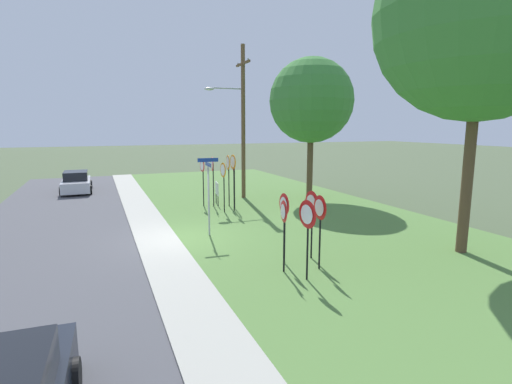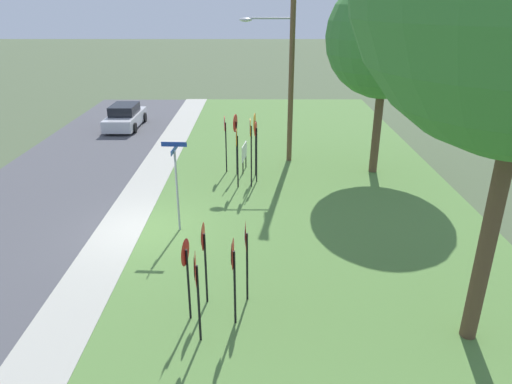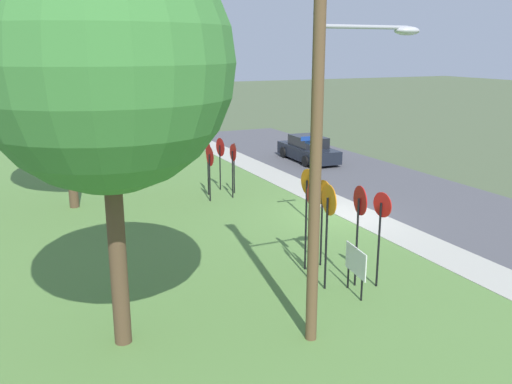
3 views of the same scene
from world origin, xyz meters
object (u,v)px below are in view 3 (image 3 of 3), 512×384
object	(u,v)px
yield_sign_near_left	(233,158)
yield_sign_far_left	(221,151)
utility_pole	(324,113)
yield_sign_far_right	(235,156)
oak_tree_left	(105,63)
parked_sedan_distant	(308,150)
stop_sign_far_left	(381,220)
notice_board	(356,263)
stop_sign_center_tall	(308,197)
street_name_post	(310,171)
yield_sign_near_right	(210,161)
stop_sign_far_right	(310,212)
stop_sign_near_right	(323,204)
yield_sign_center	(209,156)
stop_sign_near_left	(328,213)
stop_sign_far_center	(359,213)

from	to	relation	value
yield_sign_near_left	yield_sign_far_left	size ratio (longest dim) A/B	0.98
yield_sign_far_left	utility_pole	size ratio (longest dim) A/B	0.26
yield_sign_far_right	yield_sign_near_left	bearing A→B (deg)	161.34
oak_tree_left	parked_sedan_distant	bearing A→B (deg)	-40.97
stop_sign_far_left	notice_board	size ratio (longest dim) A/B	2.04
stop_sign_center_tall	parked_sedan_distant	world-z (taller)	stop_sign_center_tall
yield_sign_far_left	street_name_post	distance (m)	5.67
yield_sign_near_left	yield_sign_near_right	bearing A→B (deg)	95.71
utility_pole	oak_tree_left	xyz separation A→B (m)	(1.54, 3.86, 0.95)
stop_sign_far_left	stop_sign_far_right	distance (m)	1.84
stop_sign_far_right	utility_pole	xyz separation A→B (m)	(-2.85, 1.43, 2.97)
stop_sign_near_right	yield_sign_center	distance (m)	8.74
parked_sedan_distant	stop_sign_near_right	bearing A→B (deg)	153.85
yield_sign_far_left	yield_sign_center	bearing A→B (deg)	121.78
stop_sign_near_left	stop_sign_center_tall	size ratio (longest dim) A/B	0.96
street_name_post	notice_board	world-z (taller)	street_name_post
stop_sign_near_left	yield_sign_near_right	bearing A→B (deg)	4.34
notice_board	stop_sign_far_center	bearing A→B (deg)	-29.71
stop_sign_far_center	yield_sign_far_right	size ratio (longest dim) A/B	1.24
street_name_post	utility_pole	xyz separation A→B (m)	(-7.30, 4.02, 3.01)
stop_sign_far_center	utility_pole	size ratio (longest dim) A/B	0.30
stop_sign_near_left	stop_sign_near_right	xyz separation A→B (m)	(1.42, -0.73, -0.21)
oak_tree_left	parked_sedan_distant	size ratio (longest dim) A/B	1.82
stop_sign_near_left	stop_sign_far_left	xyz separation A→B (m)	(-0.44, -1.31, -0.22)
stop_sign_far_center	yield_sign_near_right	bearing A→B (deg)	13.98
utility_pole	notice_board	bearing A→B (deg)	-53.42
oak_tree_left	stop_sign_near_right	bearing A→B (deg)	-72.36
utility_pole	notice_board	size ratio (longest dim) A/B	7.18
stop_sign_far_right	yield_sign_center	distance (m)	9.37
yield_sign_far_right	oak_tree_left	size ratio (longest dim) A/B	0.26
stop_sign_far_left	notice_board	xyz separation A→B (m)	(-0.16, 0.83, -0.99)
stop_sign_far_right	yield_sign_center	world-z (taller)	stop_sign_far_right
stop_sign_far_right	yield_sign_center	bearing A→B (deg)	5.62
stop_sign_center_tall	stop_sign_far_left	bearing A→B (deg)	-149.08
stop_sign_far_left	yield_sign_center	xyz separation A→B (m)	(10.60, 0.84, -0.13)
stop_sign_far_center	notice_board	bearing A→B (deg)	151.87
stop_sign_far_right	notice_board	distance (m)	1.82
stop_sign_near_right	stop_sign_far_left	distance (m)	1.95
stop_sign_far_left	street_name_post	world-z (taller)	street_name_post
yield_sign_far_left	yield_sign_center	world-z (taller)	yield_sign_far_left
yield_sign_near_right	oak_tree_left	distance (m)	11.92
stop_sign_far_right	street_name_post	world-z (taller)	street_name_post
utility_pole	stop_sign_far_center	bearing A→B (deg)	-50.58
stop_sign_center_tall	yield_sign_far_right	distance (m)	8.76
street_name_post	utility_pole	distance (m)	8.86
notice_board	stop_sign_near_right	bearing A→B (deg)	1.59
stop_sign_far_left	stop_sign_far_center	bearing A→B (deg)	54.42
yield_sign_far_right	street_name_post	world-z (taller)	street_name_post
street_name_post	utility_pole	world-z (taller)	utility_pole
stop_sign_center_tall	stop_sign_far_right	bearing A→B (deg)	156.51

